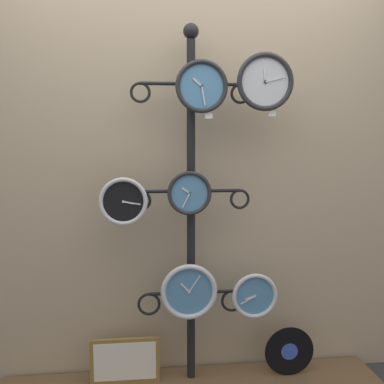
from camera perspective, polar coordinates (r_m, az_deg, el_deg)
shop_wall at (r=2.68m, az=-0.52°, el=5.46°), size 4.40×0.04×2.80m
display_stand at (r=2.60m, az=-0.13°, el=-7.51°), size 0.68×0.37×2.08m
clock_top_center at (r=2.45m, az=1.23°, el=13.26°), size 0.28×0.04×0.28m
clock_top_right at (r=2.50m, az=9.27°, el=13.63°), size 0.31×0.04×0.31m
clock_middle_left at (r=2.43m, az=-8.72°, el=-1.19°), size 0.26×0.04×0.26m
clock_middle_center at (r=2.46m, az=-0.33°, el=-0.15°), size 0.24×0.04×0.24m
clock_bottom_center at (r=2.57m, az=-0.38°, el=-12.54°), size 0.32×0.04×0.32m
clock_bottom_right at (r=2.65m, az=7.96°, el=-12.91°), size 0.26×0.04×0.26m
vinyl_record at (r=2.88m, az=12.25°, el=-19.17°), size 0.30×0.01×0.30m
picture_frame at (r=2.78m, az=-8.50°, el=-20.45°), size 0.40×0.02×0.27m
price_tag_upper at (r=2.44m, az=2.14°, el=9.63°), size 0.04×0.00×0.03m
price_tag_mid at (r=2.50m, az=10.15°, el=9.76°), size 0.04×0.00×0.03m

